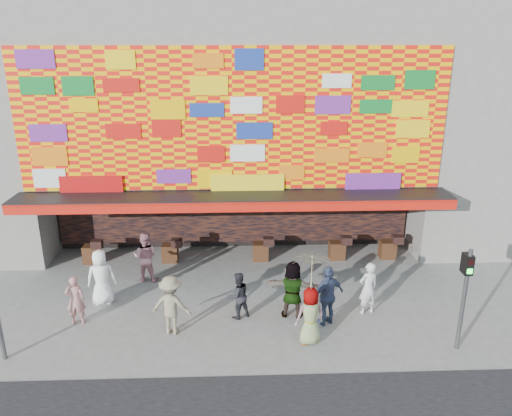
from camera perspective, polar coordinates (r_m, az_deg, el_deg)
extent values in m
plane|color=slate|center=(15.54, -2.45, -13.08)|extent=(90.00, 90.00, 0.00)
cube|color=gray|center=(21.27, -2.66, 14.18)|extent=(15.00, 8.00, 7.00)
cube|color=black|center=(23.19, -2.47, 1.98)|extent=(15.00, 6.00, 3.00)
cube|color=gray|center=(20.77, -23.07, -1.60)|extent=(0.40, 2.00, 3.00)
cube|color=gray|center=(20.68, 18.19, -1.10)|extent=(0.40, 2.00, 3.00)
cube|color=black|center=(17.40, -2.57, 1.37)|extent=(15.20, 1.60, 0.12)
cube|color=red|center=(16.70, -2.57, 0.08)|extent=(15.20, 0.04, 0.35)
cube|color=#FFB300|center=(17.36, -2.69, 9.99)|extent=(14.80, 0.08, 4.90)
cube|color=black|center=(20.18, -2.48, -0.47)|extent=(14.00, 0.25, 2.50)
cylinder|color=#59595B|center=(14.78, 22.63, -9.74)|extent=(0.12, 0.12, 3.00)
cube|color=black|center=(14.34, 23.15, -6.04)|extent=(0.22, 0.18, 0.55)
cube|color=black|center=(14.21, 23.37, -5.72)|extent=(0.14, 0.02, 0.14)
cube|color=#19E533|center=(14.31, 23.24, -6.67)|extent=(0.14, 0.02, 0.14)
imported|color=white|center=(16.93, -17.26, -7.57)|extent=(1.00, 0.75, 1.86)
imported|color=tan|center=(16.09, -19.94, -9.87)|extent=(0.59, 0.41, 1.58)
imported|color=black|center=(15.50, -2.06, -9.96)|extent=(0.91, 0.84, 1.50)
imported|color=gray|center=(14.87, -9.67, -10.90)|extent=(1.27, 0.88, 1.81)
imported|color=#394363|center=(15.22, 8.21, -9.88)|extent=(1.20, 0.94, 1.89)
imported|color=gray|center=(15.52, 4.20, -9.26)|extent=(1.78, 0.91, 1.83)
imported|color=gray|center=(14.35, 6.20, -12.16)|extent=(0.93, 0.72, 1.70)
imported|color=silver|center=(16.06, 12.69, -8.93)|extent=(0.72, 0.58, 1.72)
imported|color=#BE7A84|center=(18.09, -12.51, -5.47)|extent=(0.98, 0.83, 1.81)
imported|color=#D5C086|center=(13.70, 6.40, -7.28)|extent=(1.11, 1.13, 1.01)
cylinder|color=#4C3326|center=(14.15, 6.26, -10.77)|extent=(0.02, 0.02, 1.00)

